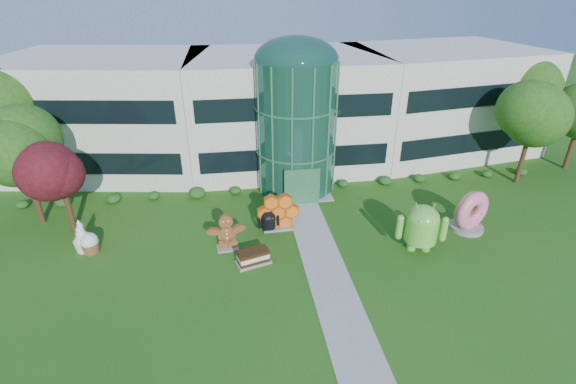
{
  "coord_description": "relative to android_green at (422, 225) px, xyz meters",
  "views": [
    {
      "loc": [
        -4.93,
        -17.63,
        14.94
      ],
      "look_at": [
        -1.46,
        6.0,
        2.6
      ],
      "focal_mm": 26.0,
      "sensor_mm": 36.0,
      "label": 1
    }
  ],
  "objects": [
    {
      "name": "ground",
      "position": [
        -6.08,
        -2.18,
        -1.78
      ],
      "size": [
        140.0,
        140.0,
        0.0
      ],
      "primitive_type": "plane",
      "color": "#215114",
      "rests_on": "ground"
    },
    {
      "name": "building",
      "position": [
        -6.08,
        15.82,
        2.87
      ],
      "size": [
        46.0,
        15.0,
        9.3
      ],
      "primitive_type": null,
      "color": "beige",
      "rests_on": "ground"
    },
    {
      "name": "atrium",
      "position": [
        -6.08,
        9.82,
        3.12
      ],
      "size": [
        6.0,
        6.0,
        9.8
      ],
      "primitive_type": "cylinder",
      "color": "#194738",
      "rests_on": "ground"
    },
    {
      "name": "walkway",
      "position": [
        -6.08,
        -0.18,
        -1.76
      ],
      "size": [
        2.4,
        20.0,
        0.04
      ],
      "primitive_type": "cube",
      "color": "#9E9E93",
      "rests_on": "ground"
    },
    {
      "name": "tree_red",
      "position": [
        -21.58,
        5.32,
        1.22
      ],
      "size": [
        4.0,
        4.0,
        6.0
      ],
      "primitive_type": null,
      "color": "#3F0C14",
      "rests_on": "ground"
    },
    {
      "name": "trees_backdrop",
      "position": [
        -6.08,
        10.82,
        2.42
      ],
      "size": [
        52.0,
        8.0,
        8.4
      ],
      "primitive_type": null,
      "color": "#1B4D13",
      "rests_on": "ground"
    },
    {
      "name": "android_green",
      "position": [
        0.0,
        0.0,
        0.0
      ],
      "size": [
        3.55,
        2.78,
        3.57
      ],
      "primitive_type": null,
      "rotation": [
        0.0,
        0.0,
        -0.24
      ],
      "color": "#69C23E",
      "rests_on": "ground"
    },
    {
      "name": "android_black",
      "position": [
        -8.91,
        3.36,
        -0.91
      ],
      "size": [
        1.66,
        1.24,
        1.74
      ],
      "primitive_type": null,
      "rotation": [
        0.0,
        0.0,
        0.14
      ],
      "color": "black",
      "rests_on": "ground"
    },
    {
      "name": "donut",
      "position": [
        4.16,
        1.78,
        -0.36
      ],
      "size": [
        3.02,
        2.2,
        2.84
      ],
      "primitive_type": null,
      "rotation": [
        0.0,
        0.0,
        0.36
      ],
      "color": "#E8588D",
      "rests_on": "ground"
    },
    {
      "name": "gingerbread",
      "position": [
        -11.61,
        1.82,
        -0.58
      ],
      "size": [
        2.7,
        1.27,
        2.41
      ],
      "primitive_type": null,
      "rotation": [
        0.0,
        0.0,
        0.1
      ],
      "color": "brown",
      "rests_on": "ground"
    },
    {
      "name": "ice_cream_sandwich",
      "position": [
        -10.15,
        0.06,
        -1.34
      ],
      "size": [
        2.18,
        1.51,
        0.88
      ],
      "primitive_type": null,
      "rotation": [
        0.0,
        0.0,
        0.29
      ],
      "color": "black",
      "rests_on": "ground"
    },
    {
      "name": "honeycomb",
      "position": [
        -8.23,
        3.66,
        -0.63
      ],
      "size": [
        2.97,
        1.15,
        2.31
      ],
      "primitive_type": null,
      "rotation": [
        0.0,
        0.0,
        0.04
      ],
      "color": "orange",
      "rests_on": "ground"
    },
    {
      "name": "froyo",
      "position": [
        -20.28,
        2.94,
        -0.72
      ],
      "size": [
        1.46,
        1.46,
        2.13
      ],
      "primitive_type": null,
      "rotation": [
        0.0,
        0.0,
        0.2
      ],
      "color": "white",
      "rests_on": "ground"
    },
    {
      "name": "cupcake",
      "position": [
        -19.82,
        2.61,
        -1.11
      ],
      "size": [
        1.31,
        1.31,
        1.35
      ],
      "primitive_type": null,
      "rotation": [
        0.0,
        0.0,
        0.19
      ],
      "color": "white",
      "rests_on": "ground"
    }
  ]
}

